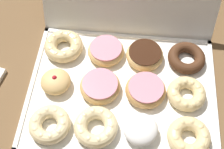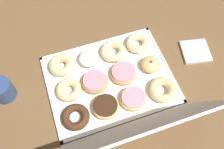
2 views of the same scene
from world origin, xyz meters
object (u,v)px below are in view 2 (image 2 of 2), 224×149
object	(u,v)px
cruller_donut_8	(163,90)
coffee_mug	(1,90)
donut_box	(110,80)
cruller_donut_3	(61,65)
napkin_stack	(196,51)
pink_frosted_donut_9	(133,98)
chocolate_cake_ring_donut_11	(76,117)
jelly_filled_donut_4	(150,65)
powdered_filled_donut_2	(89,58)
chocolate_frosted_donut_10	(106,107)
pink_frosted_donut_5	(123,72)
pink_frosted_donut_6	(95,81)
cruller_donut_1	(113,51)
cruller_donut_7	(69,89)
cruller_donut_0	(138,43)

from	to	relation	value
cruller_donut_8	coffee_mug	bearing A→B (deg)	-18.16
donut_box	cruller_donut_3	size ratio (longest dim) A/B	4.77
napkin_stack	coffee_mug	bearing A→B (deg)	-4.58
donut_box	cruller_donut_3	distance (m)	0.23
pink_frosted_donut_9	chocolate_cake_ring_donut_11	xyz separation A→B (m)	(0.25, -0.00, -0.00)
napkin_stack	jelly_filled_donut_4	bearing A→B (deg)	2.47
powdered_filled_donut_2	pink_frosted_donut_9	distance (m)	0.27
chocolate_cake_ring_donut_11	chocolate_frosted_donut_10	bearing A→B (deg)	-178.95
donut_box	chocolate_frosted_donut_10	bearing A→B (deg)	64.00
donut_box	pink_frosted_donut_5	world-z (taller)	pink_frosted_donut_5
coffee_mug	pink_frosted_donut_6	bearing A→B (deg)	168.58
pink_frosted_donut_5	napkin_stack	distance (m)	0.37
cruller_donut_1	cruller_donut_7	xyz separation A→B (m)	(0.24, 0.12, -0.00)
coffee_mug	jelly_filled_donut_4	bearing A→B (deg)	172.80
donut_box	pink_frosted_donut_6	distance (m)	0.07
cruller_donut_7	napkin_stack	xyz separation A→B (m)	(-0.61, -0.01, -0.02)
chocolate_cake_ring_donut_11	cruller_donut_8	bearing A→B (deg)	179.23
jelly_filled_donut_4	pink_frosted_donut_5	world-z (taller)	jelly_filled_donut_4
donut_box	napkin_stack	xyz separation A→B (m)	(-0.43, -0.01, 0.00)
cruller_donut_1	chocolate_cake_ring_donut_11	size ratio (longest dim) A/B	1.04
cruller_donut_3	pink_frosted_donut_6	xyz separation A→B (m)	(-0.12, 0.12, -0.00)
cruller_donut_3	cruller_donut_7	size ratio (longest dim) A/B	1.03
pink_frosted_donut_5	cruller_donut_7	bearing A→B (deg)	0.23
powdered_filled_donut_2	pink_frosted_donut_9	size ratio (longest dim) A/B	0.82
cruller_donut_1	pink_frosted_donut_5	bearing A→B (deg)	91.69
pink_frosted_donut_5	coffee_mug	distance (m)	0.51
pink_frosted_donut_5	cruller_donut_0	bearing A→B (deg)	-133.83
pink_frosted_donut_5	pink_frosted_donut_6	bearing A→B (deg)	0.82
jelly_filled_donut_4	napkin_stack	size ratio (longest dim) A/B	0.69
powdered_filled_donut_2	napkin_stack	xyz separation A→B (m)	(-0.49, 0.11, -0.03)
napkin_stack	cruller_donut_7	bearing A→B (deg)	0.52
donut_box	napkin_stack	distance (m)	0.43
pink_frosted_donut_5	pink_frosted_donut_6	world-z (taller)	pink_frosted_donut_6
donut_box	cruller_donut_3	xyz separation A→B (m)	(0.18, -0.13, 0.02)
pink_frosted_donut_5	coffee_mug	world-z (taller)	coffee_mug
pink_frosted_donut_6	chocolate_frosted_donut_10	distance (m)	0.13
cruller_donut_7	cruller_donut_8	world-z (taller)	cruller_donut_8
cruller_donut_1	powdered_filled_donut_2	bearing A→B (deg)	1.35
donut_box	cruller_donut_8	bearing A→B (deg)	145.90
cruller_donut_3	coffee_mug	bearing A→B (deg)	10.50
cruller_donut_3	chocolate_frosted_donut_10	size ratio (longest dim) A/B	1.00
jelly_filled_donut_4	cruller_donut_7	distance (m)	0.37
cruller_donut_0	chocolate_cake_ring_donut_11	world-z (taller)	cruller_donut_0
pink_frosted_donut_9	donut_box	bearing A→B (deg)	-64.72
pink_frosted_donut_6	cruller_donut_7	distance (m)	0.12
cruller_donut_8	pink_frosted_donut_9	world-z (taller)	cruller_donut_8
pink_frosted_donut_5	napkin_stack	bearing A→B (deg)	-179.29
cruller_donut_7	pink_frosted_donut_9	world-z (taller)	cruller_donut_7
cruller_donut_0	coffee_mug	size ratio (longest dim) A/B	1.00
cruller_donut_3	jelly_filled_donut_4	world-z (taller)	jelly_filled_donut_4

